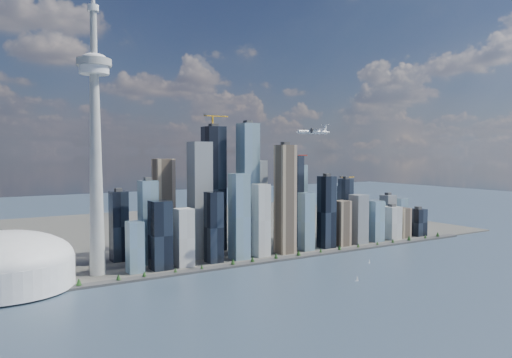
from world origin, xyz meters
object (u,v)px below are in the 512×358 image
sailboat_west (357,279)px  airplane (313,132)px  needle_tower (95,135)px  sailboat_east (369,262)px  dome_stadium (5,264)px

sailboat_west → airplane: bearing=105.7°
needle_tower → sailboat_west: size_ratio=59.56×
needle_tower → sailboat_east: 540.63m
needle_tower → sailboat_east: size_ratio=59.51×
airplane → sailboat_east: bearing=-5.2°
sailboat_east → needle_tower: bearing=134.8°
dome_stadium → sailboat_east: (597.36, -159.90, -36.47)m
dome_stadium → airplane: bearing=-16.0°
dome_stadium → airplane: 538.73m
dome_stadium → sailboat_west: (487.98, -243.43, -36.47)m
airplane → sailboat_east: 269.89m
sailboat_east → airplane: bearing=144.5°
needle_tower → dome_stadium: 241.40m
needle_tower → sailboat_west: needle_tower is taller
dome_stadium → airplane: airplane is taller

